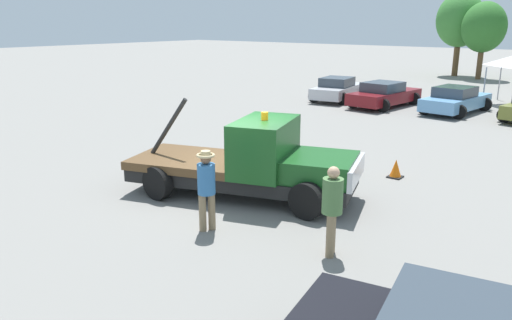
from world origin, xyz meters
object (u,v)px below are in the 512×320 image
at_px(parked_car_maroon, 384,95).
at_px(tree_center, 484,27).
at_px(person_at_hood, 206,184).
at_px(parked_car_silver, 338,89).
at_px(tree_right, 460,20).
at_px(tow_truck, 254,163).
at_px(traffic_cone, 396,169).
at_px(parked_car_skyblue, 456,100).
at_px(person_near_truck, 332,205).

xyz_separation_m(parked_car_maroon, tree_center, (0.33, 16.97, 3.33)).
xyz_separation_m(person_at_hood, parked_car_silver, (-7.00, 18.35, -0.42)).
bearing_deg(tree_center, parked_car_silver, -101.73).
height_order(person_at_hood, tree_right, tree_right).
bearing_deg(tow_truck, tree_right, 80.41).
bearing_deg(person_at_hood, traffic_cone, 101.60).
bearing_deg(tree_center, tow_truck, -84.66).
height_order(parked_car_maroon, parked_car_skyblue, same).
relative_size(person_at_hood, parked_car_silver, 0.39).
bearing_deg(person_at_hood, tree_center, 122.89).
distance_m(person_at_hood, traffic_cone, 6.50).
relative_size(parked_car_maroon, tree_right, 0.73).
xyz_separation_m(parked_car_maroon, parked_car_skyblue, (3.61, 0.45, -0.00)).
distance_m(parked_car_silver, tree_center, 17.16).
bearing_deg(parked_car_silver, tree_center, -19.95).
xyz_separation_m(tow_truck, tree_center, (-3.04, 32.48, 3.07)).
distance_m(tow_truck, tree_center, 32.76).
distance_m(tow_truck, parked_car_skyblue, 15.96).
xyz_separation_m(tow_truck, traffic_cone, (2.26, 3.87, -0.65)).
distance_m(person_near_truck, tree_right, 36.77).
bearing_deg(tree_right, parked_car_skyblue, -72.83).
bearing_deg(tree_right, traffic_cone, -75.86).
bearing_deg(tree_center, parked_car_maroon, -91.13).
bearing_deg(parked_car_maroon, parked_car_silver, 87.26).
distance_m(tree_center, tree_right, 2.70).
xyz_separation_m(person_near_truck, parked_car_maroon, (-6.66, 17.24, -0.40)).
relative_size(person_at_hood, parked_car_skyblue, 0.38).
relative_size(person_at_hood, parked_car_maroon, 0.37).
distance_m(parked_car_maroon, tree_right, 18.85).
xyz_separation_m(parked_car_silver, parked_car_skyblue, (6.70, -0.04, 0.00)).
relative_size(tree_center, traffic_cone, 10.78).
distance_m(tow_truck, person_at_hood, 2.41).
xyz_separation_m(person_at_hood, parked_car_skyblue, (-0.31, 18.30, -0.42)).
xyz_separation_m(person_near_truck, parked_car_skyblue, (-3.06, 17.68, -0.40)).
bearing_deg(person_at_hood, person_near_truck, 39.73).
bearing_deg(parked_car_maroon, tow_truck, -161.48).
bearing_deg(parked_car_maroon, tree_right, 12.24).
bearing_deg(person_near_truck, parked_car_silver, 95.28).
height_order(parked_car_silver, traffic_cone, parked_car_silver).
height_order(parked_car_silver, parked_car_maroon, same).
xyz_separation_m(tree_center, traffic_cone, (5.30, -28.60, -3.72)).
height_order(parked_car_maroon, tree_right, tree_right).
height_order(tow_truck, parked_car_silver, tow_truck).
height_order(tree_center, tree_right, tree_right).
bearing_deg(person_near_truck, tree_center, 76.95).
relative_size(tow_truck, person_at_hood, 3.51).
bearing_deg(traffic_cone, tow_truck, -120.26).
bearing_deg(tree_right, person_at_hood, -80.84).
height_order(parked_car_skyblue, tree_right, tree_right).
bearing_deg(tow_truck, person_near_truck, -46.16).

